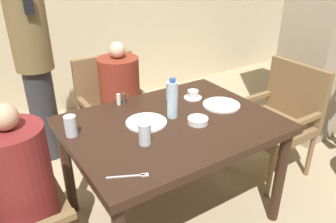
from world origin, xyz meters
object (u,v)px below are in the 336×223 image
object	(u,v)px
chair_far_side	(114,106)
glass_tall_mid	(71,126)
diner_in_far_chair	(121,106)
glass_tall_far	(145,134)
chair_right_side	(279,116)
bowl_small	(198,121)
diner_in_left_chair	(24,199)
standing_host	(33,55)
plate_main_left	(146,122)
plate_main_right	(221,105)
water_bottle	(172,99)
glass_tall_near	(171,91)
teacup_with_saucer	(193,95)

from	to	relation	value
chair_far_side	glass_tall_mid	world-z (taller)	chair_far_side
diner_in_far_chair	glass_tall_far	bearing A→B (deg)	-106.85
chair_right_side	bowl_small	xyz separation A→B (m)	(-0.93, -0.10, 0.27)
diner_in_left_chair	glass_tall_far	xyz separation A→B (m)	(0.64, -0.13, 0.25)
diner_in_far_chair	chair_right_side	distance (m)	1.30
standing_host	glass_tall_mid	distance (m)	1.08
chair_far_side	plate_main_left	bearing A→B (deg)	-99.94
plate_main_right	diner_in_left_chair	bearing A→B (deg)	-179.59
diner_in_far_chair	plate_main_right	world-z (taller)	diner_in_far_chair
chair_far_side	diner_in_far_chair	world-z (taller)	diner_in_far_chair
standing_host	water_bottle	size ratio (longest dim) A/B	6.77
diner_in_far_chair	glass_tall_near	xyz separation A→B (m)	(0.18, -0.47, 0.25)
diner_in_left_chair	chair_far_side	bearing A→B (deg)	44.70
diner_in_far_chair	chair_right_side	size ratio (longest dim) A/B	1.20
chair_far_side	water_bottle	xyz separation A→B (m)	(0.04, -0.84, 0.37)
chair_far_side	standing_host	bearing A→B (deg)	145.69
glass_tall_far	diner_in_left_chair	bearing A→B (deg)	168.38
standing_host	glass_tall_near	world-z (taller)	standing_host
bowl_small	glass_tall_far	xyz separation A→B (m)	(-0.39, -0.03, 0.04)
diner_in_left_chair	plate_main_right	world-z (taller)	diner_in_left_chair
chair_far_side	diner_in_left_chair	bearing A→B (deg)	-135.30
plate_main_right	teacup_with_saucer	size ratio (longest dim) A/B	1.96
glass_tall_far	water_bottle	bearing A→B (deg)	31.34
standing_host	glass_tall_near	distance (m)	1.19
diner_in_left_chair	glass_tall_near	xyz separation A→B (m)	(1.09, 0.28, 0.25)
water_bottle	glass_tall_mid	xyz separation A→B (m)	(-0.61, 0.12, -0.06)
diner_in_left_chair	glass_tall_mid	bearing A→B (deg)	27.94
glass_tall_near	glass_tall_far	distance (m)	0.61
plate_main_right	bowl_small	xyz separation A→B (m)	(-0.29, -0.11, 0.01)
plate_main_left	chair_right_side	bearing A→B (deg)	-3.36
diner_in_left_chair	diner_in_far_chair	size ratio (longest dim) A/B	1.01
plate_main_right	bowl_small	bearing A→B (deg)	-158.94
diner_in_left_chair	teacup_with_saucer	xyz separation A→B (m)	(1.23, 0.22, 0.21)
chair_far_side	plate_main_left	distance (m)	0.88
glass_tall_mid	diner_in_left_chair	bearing A→B (deg)	-152.06
glass_tall_mid	teacup_with_saucer	bearing A→B (deg)	2.62
diner_in_left_chair	chair_far_side	distance (m)	1.28
chair_right_side	teacup_with_saucer	bearing A→B (deg)	163.39
bowl_small	glass_tall_mid	distance (m)	0.75
chair_far_side	plate_main_right	xyz separation A→B (m)	(0.41, -0.89, 0.26)
plate_main_right	glass_tall_mid	xyz separation A→B (m)	(-0.99, 0.17, 0.06)
standing_host	water_bottle	xyz separation A→B (m)	(0.55, -1.19, -0.08)
teacup_with_saucer	glass_tall_near	xyz separation A→B (m)	(-0.15, 0.07, 0.04)
water_bottle	glass_tall_mid	distance (m)	0.63
glass_tall_near	standing_host	bearing A→B (deg)	125.66
teacup_with_saucer	diner_in_left_chair	bearing A→B (deg)	-170.01
water_bottle	chair_far_side	bearing A→B (deg)	92.50
diner_in_left_chair	standing_host	distance (m)	1.37
chair_right_side	water_bottle	world-z (taller)	water_bottle
diner_in_left_chair	standing_host	xyz separation A→B (m)	(0.39, 1.25, 0.39)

